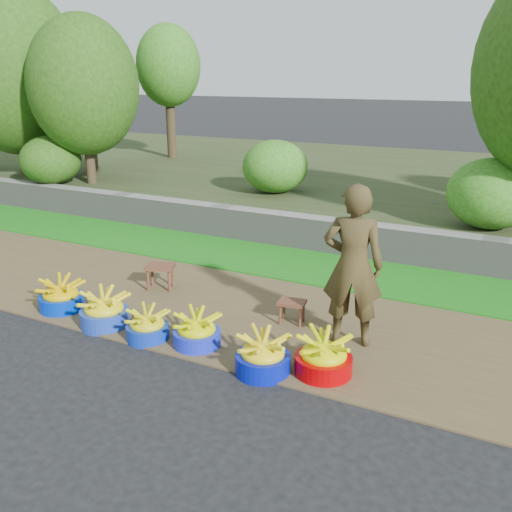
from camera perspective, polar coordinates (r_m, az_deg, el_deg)
The scene contains 15 objects.
ground_plane at distance 5.76m, azimuth -5.37°, elevation -10.78°, with size 120.00×120.00×0.00m, color black.
dirt_shoulder at distance 6.72m, azimuth 0.45°, elevation -6.23°, with size 80.00×2.50×0.02m, color brown.
grass_verge at distance 8.43m, azimuth 6.71°, elevation -1.22°, with size 80.00×1.50×0.04m, color #197314.
retaining_wall at distance 9.11m, azimuth 8.72°, elevation 1.84°, with size 80.00×0.35×0.55m, color gray.
earth_bank at distance 13.73m, azimuth 15.58°, elevation 6.66°, with size 80.00×10.00×0.50m, color #303B1D.
vegetation at distance 12.27m, azimuth 6.53°, elevation 16.51°, with size 34.70×8.32×4.36m.
basin_a at distance 7.29m, azimuth -18.91°, elevation -3.87°, with size 0.53×0.53×0.40m.
basin_b at distance 6.70m, azimuth -14.94°, elevation -5.35°, with size 0.55×0.55×0.41m.
basin_c at distance 6.28m, azimuth -10.80°, elevation -6.93°, with size 0.46×0.46×0.35m.
basin_d at distance 6.05m, azimuth -5.94°, elevation -7.55°, with size 0.50×0.50×0.38m.
basin_e at distance 5.52m, azimuth 0.69°, elevation -9.96°, with size 0.53×0.53×0.40m.
basin_f at distance 5.51m, azimuth 6.77°, elevation -10.05°, with size 0.55×0.55×0.41m.
stool_left at distance 7.61m, azimuth -9.57°, elevation -1.38°, with size 0.45×0.40×0.33m.
stool_right at distance 6.51m, azimuth 3.61°, elevation -4.97°, with size 0.34×0.28×0.27m.
vendor_woman at distance 5.91m, azimuth 9.68°, elevation -0.97°, with size 0.62×0.41×1.71m, color black.
Camera 1 is at (2.81, -4.21, 2.75)m, focal length 40.00 mm.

